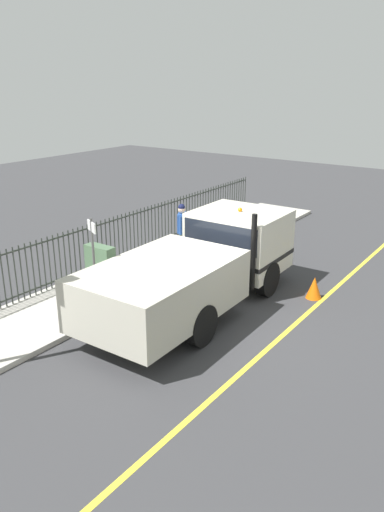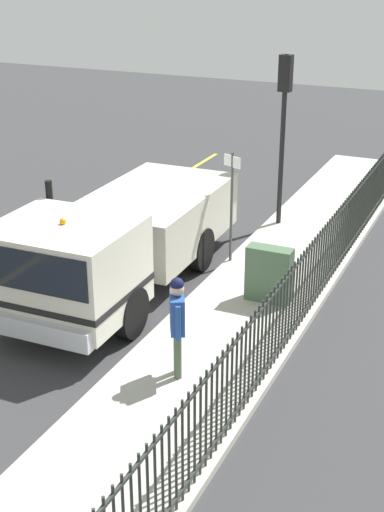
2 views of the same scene
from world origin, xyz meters
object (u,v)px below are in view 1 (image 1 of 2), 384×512
Objects in this scene: worker_standing at (182,224)px; street_sign at (94,257)px; work_truck at (206,260)px; utility_cabinet at (101,265)px; traffic_cone at (314,288)px.

street_sign is (-0.97, 4.76, 0.47)m from worker_standing.
work_truck is 2.78× the size of street_sign.
street_sign reaches higher than utility_cabinet.
utility_cabinet is 2.32m from street_sign.
street_sign is at bearing 132.45° from utility_cabinet.
worker_standing reaches higher than utility_cabinet.
worker_standing reaches higher than traffic_cone.
street_sign is (1.58, 2.38, 0.46)m from work_truck.
work_truck reaches higher than traffic_cone.
worker_standing is at bearing -97.95° from utility_cabinet.
traffic_cone is at bearing -130.79° from street_sign.
worker_standing is 0.70× the size of street_sign.
work_truck is at bearing -164.58° from utility_cabinet.
traffic_cone is (-4.72, 0.41, -0.89)m from worker_standing.
work_truck is at bearing 42.21° from traffic_cone.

